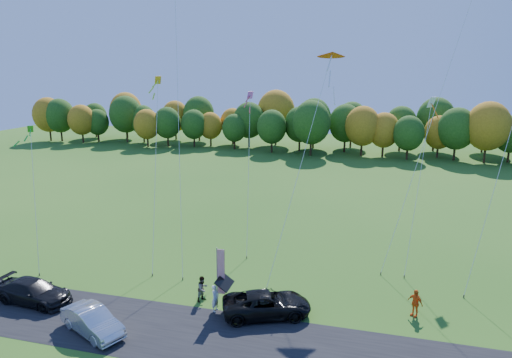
% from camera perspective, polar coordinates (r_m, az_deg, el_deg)
% --- Properties ---
extents(ground, '(160.00, 160.00, 0.00)m').
position_cam_1_polar(ground, '(30.98, -2.96, -15.32)').
color(ground, '#275817').
extents(asphalt_strip, '(90.00, 6.00, 0.01)m').
position_cam_1_polar(asphalt_strip, '(27.75, -5.63, -19.15)').
color(asphalt_strip, black).
rests_on(asphalt_strip, ground).
extents(tree_line, '(116.00, 12.00, 10.00)m').
position_cam_1_polar(tree_line, '(82.54, 8.79, 3.15)').
color(tree_line, '#1E4711').
rests_on(tree_line, ground).
extents(black_suv, '(6.04, 4.38, 1.53)m').
position_cam_1_polar(black_suv, '(29.37, 1.34, -15.35)').
color(black_suv, black).
rests_on(black_suv, ground).
extents(silver_sedan, '(4.81, 3.36, 1.50)m').
position_cam_1_polar(silver_sedan, '(29.28, -19.78, -16.36)').
color(silver_sedan, '#BBBBC0').
rests_on(silver_sedan, ground).
extents(dark_truck_a, '(5.37, 2.53, 1.51)m').
position_cam_1_polar(dark_truck_a, '(34.09, -26.04, -12.52)').
color(dark_truck_a, black).
rests_on(dark_truck_a, ground).
extents(person_tailgate_a, '(0.50, 0.69, 1.75)m').
position_cam_1_polar(person_tailgate_a, '(29.89, -5.12, -14.61)').
color(person_tailgate_a, white).
rests_on(person_tailgate_a, ground).
extents(person_tailgate_b, '(0.94, 1.03, 1.71)m').
position_cam_1_polar(person_tailgate_b, '(31.14, -6.68, -13.46)').
color(person_tailgate_b, gray).
rests_on(person_tailgate_b, ground).
extents(person_east, '(1.08, 0.97, 1.76)m').
position_cam_1_polar(person_east, '(30.86, 19.27, -14.40)').
color(person_east, '#E35D15').
rests_on(person_east, ground).
extents(feather_flag, '(0.54, 0.08, 4.07)m').
position_cam_1_polar(feather_flag, '(29.59, -4.51, -11.40)').
color(feather_flag, '#999999').
rests_on(feather_flag, ground).
extents(kite_delta_blue, '(5.90, 11.82, 27.85)m').
position_cam_1_polar(kite_delta_blue, '(36.88, -9.79, 11.14)').
color(kite_delta_blue, '#4C3F33').
rests_on(kite_delta_blue, ground).
extents(kite_parafoil_orange, '(8.75, 11.25, 24.87)m').
position_cam_1_polar(kite_parafoil_orange, '(38.36, 21.66, 8.59)').
color(kite_parafoil_orange, '#4C3F33').
rests_on(kite_parafoil_orange, ground).
extents(kite_delta_red, '(4.03, 11.22, 17.35)m').
position_cam_1_polar(kite_delta_red, '(34.49, 5.85, 2.52)').
color(kite_delta_red, '#4C3F33').
rests_on(kite_delta_red, ground).
extents(kite_parafoil_rainbow, '(6.19, 8.25, 18.81)m').
position_cam_1_polar(kite_parafoil_rainbow, '(35.91, 28.63, 2.80)').
color(kite_parafoil_rainbow, '#4C3F33').
rests_on(kite_parafoil_rainbow, ground).
extents(kite_diamond_yellow, '(2.59, 7.03, 14.68)m').
position_cam_1_polar(kite_diamond_yellow, '(36.26, -12.48, 0.88)').
color(kite_diamond_yellow, '#4C3F33').
rests_on(kite_diamond_yellow, ground).
extents(kite_diamond_green, '(3.14, 4.35, 10.90)m').
position_cam_1_polar(kite_diamond_green, '(38.66, -25.94, -2.23)').
color(kite_diamond_green, '#4C3F33').
rests_on(kite_diamond_green, ground).
extents(kite_diamond_white, '(2.32, 8.16, 13.14)m').
position_cam_1_polar(kite_diamond_white, '(37.55, 19.69, -0.50)').
color(kite_diamond_white, '#4C3F33').
rests_on(kite_diamond_white, ground).
extents(kite_diamond_pink, '(2.02, 6.90, 13.34)m').
position_cam_1_polar(kite_diamond_pink, '(38.53, -0.95, 0.96)').
color(kite_diamond_pink, '#4C3F33').
rests_on(kite_diamond_pink, ground).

